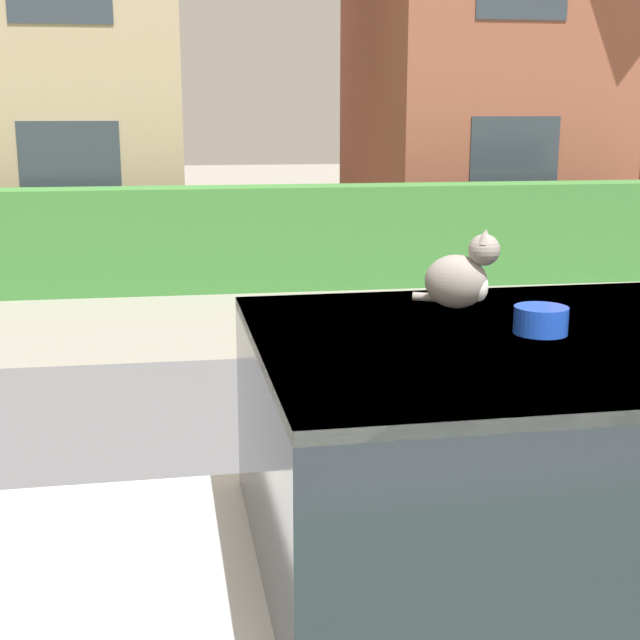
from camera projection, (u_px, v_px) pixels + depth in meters
The scene contains 5 objects.
road_strip at pixel (308, 513), 5.36m from camera, with size 28.00×6.95×0.01m, color #5B5B60.
garden_hedge at pixel (253, 238), 12.00m from camera, with size 12.32×0.66×1.38m, color #3D7F38.
police_car at pixel (484, 584), 3.12m from camera, with size 4.10×1.81×1.73m.
cat at pixel (462, 276), 2.87m from camera, with size 0.25×0.26×0.26m.
house_right at pixel (575, 1), 15.95m from camera, with size 7.94×5.90×8.39m.
Camera 1 is at (-0.69, -0.16, 2.37)m, focal length 50.00 mm.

